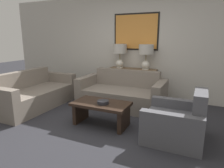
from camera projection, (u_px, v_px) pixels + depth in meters
ground_plane at (89, 132)px, 3.36m from camera, size 20.00×20.00×0.00m
back_wall at (136, 46)px, 5.22m from camera, size 8.05×0.12×2.65m
console_table at (132, 84)px, 5.19m from camera, size 1.22×0.39×0.78m
table_lamp_left at (120, 52)px, 5.15m from camera, size 0.36×0.36×0.61m
table_lamp_right at (146, 53)px, 4.87m from camera, size 0.36×0.36×0.61m
couch_by_back_wall at (122, 94)px, 4.61m from camera, size 1.94×0.93×0.80m
couch_by_side at (34, 95)px, 4.58m from camera, size 0.93×1.94×0.80m
coffee_table at (101, 109)px, 3.59m from camera, size 1.01×0.56×0.43m
decorative_bowl at (103, 102)px, 3.49m from camera, size 0.20×0.20×0.06m
armchair_near_back_wall at (177, 123)px, 3.09m from camera, size 0.87×0.86×0.81m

